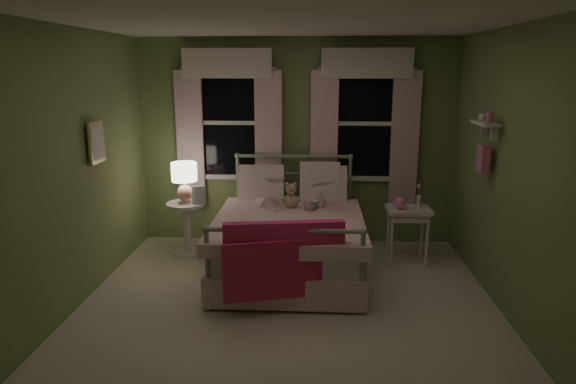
# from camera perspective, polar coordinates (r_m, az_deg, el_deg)

# --- Properties ---
(room_shell) EXTENTS (4.20, 4.20, 4.20)m
(room_shell) POSITION_cam_1_polar(r_m,az_deg,el_deg) (4.49, -0.08, 1.77)
(room_shell) COLOR beige
(room_shell) RESTS_ON ground
(bed) EXTENTS (1.58, 2.04, 1.18)m
(bed) POSITION_cam_1_polar(r_m,az_deg,el_deg) (5.69, 0.24, -5.31)
(bed) COLOR white
(bed) RESTS_ON ground
(pink_throw) EXTENTS (1.10, 0.36, 0.71)m
(pink_throw) POSITION_cam_1_polar(r_m,az_deg,el_deg) (4.66, -0.46, -6.63)
(pink_throw) COLOR #F63077
(pink_throw) RESTS_ON bed
(child_left) EXTENTS (0.34, 0.28, 0.80)m
(child_left) POSITION_cam_1_polar(r_m,az_deg,el_deg) (5.97, -2.28, 1.49)
(child_left) COLOR #F7D1DD
(child_left) RESTS_ON bed
(child_right) EXTENTS (0.38, 0.33, 0.66)m
(child_right) POSITION_cam_1_polar(r_m,az_deg,el_deg) (5.96, 3.09, 0.77)
(child_right) COLOR #F7D1DD
(child_right) RESTS_ON bed
(book_left) EXTENTS (0.21, 0.13, 0.26)m
(book_left) POSITION_cam_1_polar(r_m,az_deg,el_deg) (5.73, -2.51, 0.89)
(book_left) COLOR beige
(book_left) RESTS_ON child_left
(book_right) EXTENTS (0.23, 0.18, 0.26)m
(book_right) POSITION_cam_1_polar(r_m,az_deg,el_deg) (5.71, 3.09, 0.41)
(book_right) COLOR beige
(book_right) RESTS_ON child_right
(teddy_bear) EXTENTS (0.23, 0.18, 0.30)m
(teddy_bear) POSITION_cam_1_polar(r_m,az_deg,el_deg) (5.84, 0.33, -0.58)
(teddy_bear) COLOR tan
(teddy_bear) RESTS_ON bed
(nightstand_left) EXTENTS (0.46, 0.46, 0.65)m
(nightstand_left) POSITION_cam_1_polar(r_m,az_deg,el_deg) (6.33, -11.21, -3.21)
(nightstand_left) COLOR white
(nightstand_left) RESTS_ON ground
(table_lamp) EXTENTS (0.30, 0.30, 0.47)m
(table_lamp) POSITION_cam_1_polar(r_m,az_deg,el_deg) (6.20, -11.44, 1.54)
(table_lamp) COLOR #E19485
(table_lamp) RESTS_ON nightstand_left
(book_nightstand) EXTENTS (0.20, 0.25, 0.02)m
(book_nightstand) POSITION_cam_1_polar(r_m,az_deg,el_deg) (6.17, -10.59, -1.32)
(book_nightstand) COLOR beige
(book_nightstand) RESTS_ON nightstand_left
(nightstand_right) EXTENTS (0.50, 0.40, 0.64)m
(nightstand_right) POSITION_cam_1_polar(r_m,az_deg,el_deg) (6.11, 13.21, -2.65)
(nightstand_right) COLOR white
(nightstand_right) RESTS_ON ground
(pink_toy) EXTENTS (0.14, 0.19, 0.14)m
(pink_toy) POSITION_cam_1_polar(r_m,az_deg,el_deg) (6.05, 12.37, -1.22)
(pink_toy) COLOR pink
(pink_toy) RESTS_ON nightstand_right
(bud_vase) EXTENTS (0.06, 0.06, 0.28)m
(bud_vase) POSITION_cam_1_polar(r_m,az_deg,el_deg) (6.12, 14.36, -0.37)
(bud_vase) COLOR white
(bud_vase) RESTS_ON nightstand_right
(window_left) EXTENTS (1.34, 0.13, 1.96)m
(window_left) POSITION_cam_1_polar(r_m,az_deg,el_deg) (6.54, -6.60, 8.25)
(window_left) COLOR black
(window_left) RESTS_ON room_shell
(window_right) EXTENTS (1.34, 0.13, 1.96)m
(window_right) POSITION_cam_1_polar(r_m,az_deg,el_deg) (6.48, 8.54, 8.14)
(window_right) COLOR black
(window_right) RESTS_ON room_shell
(wall_shelf) EXTENTS (0.15, 0.50, 0.60)m
(wall_shelf) POSITION_cam_1_polar(r_m,az_deg,el_deg) (5.40, 20.99, 5.28)
(wall_shelf) COLOR white
(wall_shelf) RESTS_ON room_shell
(framed_picture) EXTENTS (0.03, 0.32, 0.42)m
(framed_picture) POSITION_cam_1_polar(r_m,az_deg,el_deg) (5.50, -20.50, 5.20)
(framed_picture) COLOR beige
(framed_picture) RESTS_ON room_shell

